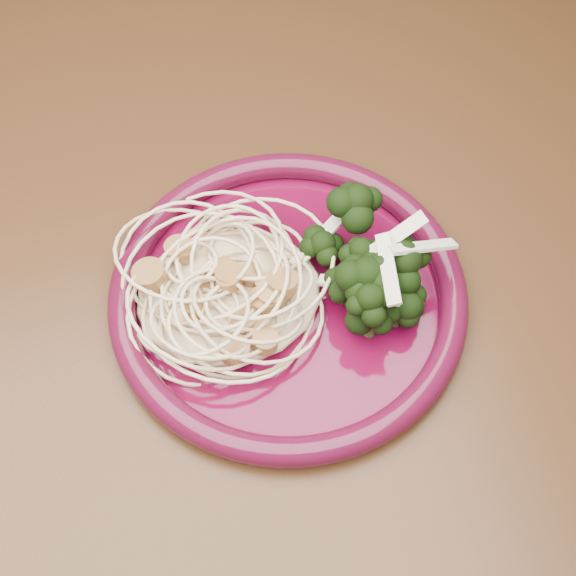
# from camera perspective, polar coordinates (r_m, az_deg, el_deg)

# --- Properties ---
(dining_table) EXTENTS (1.20, 0.80, 0.75)m
(dining_table) POSITION_cam_1_polar(r_m,az_deg,el_deg) (0.71, -3.24, -2.58)
(dining_table) COLOR #472814
(dining_table) RESTS_ON ground
(dinner_plate) EXTENTS (0.33, 0.33, 0.02)m
(dinner_plate) POSITION_cam_1_polar(r_m,az_deg,el_deg) (0.60, 0.00, -0.50)
(dinner_plate) COLOR #510522
(dinner_plate) RESTS_ON dining_table
(spaghetti_pile) EXTENTS (0.16, 0.15, 0.03)m
(spaghetti_pile) POSITION_cam_1_polar(r_m,az_deg,el_deg) (0.59, -4.27, 0.06)
(spaghetti_pile) COLOR beige
(spaghetti_pile) RESTS_ON dinner_plate
(scallop_cluster) EXTENTS (0.14, 0.14, 0.04)m
(scallop_cluster) POSITION_cam_1_polar(r_m,az_deg,el_deg) (0.56, -4.50, 1.93)
(scallop_cluster) COLOR #A4753B
(scallop_cluster) RESTS_ON spaghetti_pile
(broccoli_pile) EXTENTS (0.12, 0.17, 0.05)m
(broccoli_pile) POSITION_cam_1_polar(r_m,az_deg,el_deg) (0.59, 5.29, 0.62)
(broccoli_pile) COLOR black
(broccoli_pile) RESTS_ON dinner_plate
(onion_garnish) EXTENTS (0.08, 0.11, 0.05)m
(onion_garnish) POSITION_cam_1_polar(r_m,az_deg,el_deg) (0.56, 5.54, 2.35)
(onion_garnish) COLOR beige
(onion_garnish) RESTS_ON broccoli_pile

